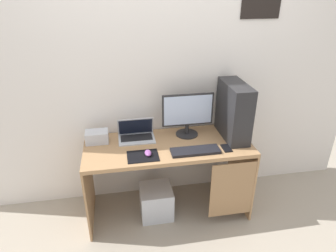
{
  "coord_description": "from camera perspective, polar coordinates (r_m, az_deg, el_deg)",
  "views": [
    {
      "loc": [
        -0.4,
        -2.27,
        2.05
      ],
      "look_at": [
        0.0,
        0.0,
        0.91
      ],
      "focal_mm": 31.75,
      "sensor_mm": 36.0,
      "label": 1
    }
  ],
  "objects": [
    {
      "name": "laptop",
      "position": [
        2.74,
        -6.1,
        -1.65
      ],
      "size": [
        0.33,
        0.21,
        0.2
      ],
      "color": "#B7BCC6",
      "rests_on": "desk"
    },
    {
      "name": "mouse_left",
      "position": [
        2.49,
        -3.86,
        -5.18
      ],
      "size": [
        0.06,
        0.1,
        0.03
      ],
      "primitive_type": "ellipsoid",
      "color": "#8C4C99",
      "rests_on": "mousepad"
    },
    {
      "name": "ground_plane",
      "position": [
        3.09,
        0.0,
        -15.41
      ],
      "size": [
        8.0,
        8.0,
        0.0
      ],
      "primitive_type": "plane",
      "color": "#9E9384"
    },
    {
      "name": "subwoofer",
      "position": [
        2.93,
        -2.29,
        -14.26
      ],
      "size": [
        0.3,
        0.3,
        0.3
      ],
      "primitive_type": "cube",
      "color": "#B7BCC6",
      "rests_on": "ground_plane"
    },
    {
      "name": "pc_tower",
      "position": [
        2.74,
        12.51,
        2.85
      ],
      "size": [
        0.18,
        0.46,
        0.51
      ],
      "primitive_type": "cube",
      "color": "#232326",
      "rests_on": "desk"
    },
    {
      "name": "wall_back",
      "position": [
        2.75,
        -1.24,
        10.45
      ],
      "size": [
        4.0,
        0.05,
        2.6
      ],
      "color": "silver",
      "rests_on": "ground_plane"
    },
    {
      "name": "desk",
      "position": [
        2.72,
        0.44,
        -6.21
      ],
      "size": [
        1.48,
        0.62,
        0.73
      ],
      "color": "#A37A51",
      "rests_on": "ground_plane"
    },
    {
      "name": "cell_phone",
      "position": [
        2.63,
        11.13,
        -4.2
      ],
      "size": [
        0.07,
        0.13,
        0.01
      ],
      "primitive_type": "cube",
      "color": "black",
      "rests_on": "desk"
    },
    {
      "name": "keyboard",
      "position": [
        2.54,
        5.27,
        -4.77
      ],
      "size": [
        0.42,
        0.14,
        0.02
      ],
      "primitive_type": "cube",
      "color": "black",
      "rests_on": "desk"
    },
    {
      "name": "monitor",
      "position": [
        2.72,
        3.79,
        2.27
      ],
      "size": [
        0.47,
        0.21,
        0.41
      ],
      "color": "#232326",
      "rests_on": "desk"
    },
    {
      "name": "projector",
      "position": [
        2.74,
        -13.48,
        -2.02
      ],
      "size": [
        0.2,
        0.14,
        0.11
      ],
      "primitive_type": "cube",
      "color": "#B7BCC6",
      "rests_on": "desk"
    },
    {
      "name": "mousepad",
      "position": [
        2.49,
        -4.85,
        -5.77
      ],
      "size": [
        0.26,
        0.2,
        0.0
      ],
      "primitive_type": "cube",
      "color": "black",
      "rests_on": "desk"
    }
  ]
}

